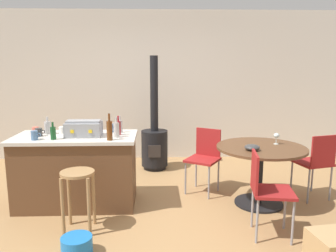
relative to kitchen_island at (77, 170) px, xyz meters
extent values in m
plane|color=#A37A4C|center=(0.81, -0.26, -0.44)|extent=(8.80, 8.80, 0.00)
cube|color=beige|center=(0.81, 2.18, 0.91)|extent=(8.00, 0.10, 2.70)
cube|color=brown|center=(0.00, 0.00, -0.02)|extent=(1.43, 0.69, 0.84)
cube|color=beige|center=(0.00, 0.00, 0.42)|extent=(1.49, 0.75, 0.04)
cylinder|color=#A37A4C|center=(0.30, -0.56, -0.13)|extent=(0.04, 0.04, 0.62)
cylinder|color=#A37A4C|center=(0.04, -0.56, -0.13)|extent=(0.04, 0.04, 0.62)
cylinder|color=#A37A4C|center=(0.04, -0.82, -0.13)|extent=(0.04, 0.04, 0.62)
cylinder|color=#A37A4C|center=(0.30, -0.82, -0.13)|extent=(0.04, 0.04, 0.62)
cylinder|color=#A37A4C|center=(0.17, -0.69, 0.19)|extent=(0.35, 0.35, 0.03)
cylinder|color=black|center=(2.29, -0.08, -0.43)|extent=(0.60, 0.60, 0.02)
cylinder|color=black|center=(2.29, -0.08, -0.09)|extent=(0.07, 0.07, 0.72)
cylinder|color=brown|center=(2.29, -0.08, 0.29)|extent=(1.09, 1.09, 0.03)
cube|color=maroon|center=(3.03, 0.11, 0.03)|extent=(0.49, 0.49, 0.03)
cube|color=maroon|center=(3.08, -0.07, 0.23)|extent=(0.35, 0.11, 0.40)
cylinder|color=gray|center=(2.91, -0.10, -0.21)|extent=(0.02, 0.02, 0.46)
cylinder|color=gray|center=(3.24, -0.01, -0.21)|extent=(0.02, 0.02, 0.46)
cylinder|color=gray|center=(3.15, 0.32, -0.21)|extent=(0.02, 0.02, 0.46)
cylinder|color=gray|center=(2.82, 0.23, -0.21)|extent=(0.02, 0.02, 0.46)
cube|color=maroon|center=(1.62, 0.32, 0.02)|extent=(0.55, 0.55, 0.03)
cube|color=maroon|center=(1.72, 0.49, 0.22)|extent=(0.32, 0.21, 0.40)
cylinder|color=gray|center=(1.85, 0.38, -0.22)|extent=(0.02, 0.02, 0.45)
cylinder|color=gray|center=(1.56, 0.56, -0.22)|extent=(0.02, 0.02, 0.45)
cylinder|color=gray|center=(1.39, 0.27, -0.22)|extent=(0.02, 0.02, 0.45)
cylinder|color=gray|center=(1.68, 0.09, -0.22)|extent=(0.02, 0.02, 0.45)
cube|color=maroon|center=(2.17, -0.88, 0.03)|extent=(0.45, 0.45, 0.03)
cube|color=maroon|center=(1.98, -0.86, 0.23)|extent=(0.08, 0.36, 0.40)
cylinder|color=gray|center=(2.03, -0.69, -0.21)|extent=(0.02, 0.02, 0.46)
cylinder|color=gray|center=(1.98, -1.03, -0.21)|extent=(0.02, 0.02, 0.46)
cylinder|color=gray|center=(2.31, -1.08, -0.21)|extent=(0.02, 0.02, 0.46)
cylinder|color=gray|center=(2.36, -0.74, -0.21)|extent=(0.02, 0.02, 0.46)
cylinder|color=black|center=(0.96, 1.44, -0.41)|extent=(0.37, 0.37, 0.06)
cylinder|color=black|center=(0.96, 1.44, -0.09)|extent=(0.44, 0.44, 0.59)
cube|color=#2D2826|center=(0.96, 1.22, -0.09)|extent=(0.20, 0.02, 0.20)
cylinder|color=black|center=(0.96, 1.44, 0.82)|extent=(0.13, 0.13, 1.23)
cube|color=gray|center=(0.12, -0.03, 0.52)|extent=(0.42, 0.28, 0.17)
cube|color=gray|center=(0.12, -0.03, 0.62)|extent=(0.40, 0.17, 0.02)
cube|color=yellow|center=(0.01, -0.17, 0.52)|extent=(0.04, 0.01, 0.04)
cube|color=yellow|center=(0.22, -0.17, 0.52)|extent=(0.04, 0.01, 0.04)
cylinder|color=#B7B2AD|center=(0.52, -0.10, 0.53)|extent=(0.07, 0.07, 0.18)
cylinder|color=#B7B2AD|center=(0.52, -0.10, 0.65)|extent=(0.03, 0.03, 0.07)
cylinder|color=#603314|center=(0.46, -0.26, 0.55)|extent=(0.07, 0.07, 0.22)
cylinder|color=#603314|center=(0.46, -0.26, 0.71)|extent=(0.03, 0.03, 0.09)
cylinder|color=maroon|center=(0.53, 0.03, 0.53)|extent=(0.06, 0.06, 0.17)
cylinder|color=maroon|center=(0.53, 0.03, 0.65)|extent=(0.02, 0.02, 0.07)
cylinder|color=#B7B2AD|center=(-0.36, 0.11, 0.52)|extent=(0.08, 0.08, 0.16)
cylinder|color=#B7B2AD|center=(-0.36, 0.11, 0.63)|extent=(0.03, 0.03, 0.06)
cylinder|color=#B7B2AD|center=(0.53, 0.18, 0.52)|extent=(0.06, 0.06, 0.15)
cylinder|color=#B7B2AD|center=(0.53, 0.18, 0.62)|extent=(0.02, 0.02, 0.06)
cylinder|color=#194C23|center=(-0.20, -0.20, 0.51)|extent=(0.06, 0.06, 0.15)
cylinder|color=#194C23|center=(-0.20, -0.20, 0.62)|extent=(0.02, 0.02, 0.06)
cylinder|color=#DB6651|center=(-0.52, 0.14, 0.48)|extent=(0.08, 0.08, 0.08)
torus|color=#DB6651|center=(-0.47, 0.14, 0.49)|extent=(0.05, 0.01, 0.05)
cylinder|color=#4C7099|center=(0.42, 0.21, 0.49)|extent=(0.07, 0.07, 0.11)
torus|color=#4C7099|center=(0.47, 0.21, 0.50)|extent=(0.05, 0.01, 0.05)
cylinder|color=#383838|center=(-0.43, -0.02, 0.49)|extent=(0.08, 0.08, 0.10)
torus|color=#383838|center=(-0.38, -0.02, 0.49)|extent=(0.05, 0.01, 0.05)
cylinder|color=#4C7099|center=(-0.41, -0.22, 0.49)|extent=(0.08, 0.08, 0.11)
torus|color=#4C7099|center=(-0.36, -0.22, 0.50)|extent=(0.05, 0.01, 0.05)
cylinder|color=white|center=(-0.19, 0.14, 0.48)|extent=(0.08, 0.08, 0.09)
torus|color=white|center=(-0.14, 0.14, 0.49)|extent=(0.05, 0.01, 0.05)
cylinder|color=silver|center=(2.51, 0.04, 0.30)|extent=(0.06, 0.06, 0.00)
cylinder|color=silver|center=(2.51, 0.04, 0.35)|extent=(0.01, 0.01, 0.08)
ellipsoid|color=silver|center=(2.51, 0.04, 0.41)|extent=(0.07, 0.07, 0.06)
ellipsoid|color=#383838|center=(2.12, -0.26, 0.34)|extent=(0.18, 0.18, 0.07)
cylinder|color=blue|center=(0.25, -1.18, -0.35)|extent=(0.29, 0.29, 0.18)
camera|label=1|loc=(0.99, -4.06, 1.30)|focal=36.00mm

